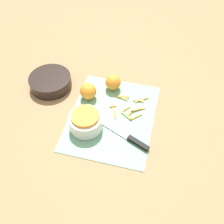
# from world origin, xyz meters

# --- Properties ---
(ground_plane) EXTENTS (4.00, 4.00, 0.00)m
(ground_plane) POSITION_xyz_m (0.00, 0.00, 0.00)
(ground_plane) COLOR #9E754C
(cutting_board) EXTENTS (0.47, 0.37, 0.01)m
(cutting_board) POSITION_xyz_m (0.00, 0.00, 0.00)
(cutting_board) COLOR #75AD84
(cutting_board) RESTS_ON ground_plane
(bowl_speckled) EXTENTS (0.14, 0.14, 0.08)m
(bowl_speckled) POSITION_xyz_m (-0.08, 0.09, 0.04)
(bowl_speckled) COLOR silver
(bowl_speckled) RESTS_ON cutting_board
(bowl_dark) EXTENTS (0.20, 0.20, 0.06)m
(bowl_dark) POSITION_xyz_m (0.12, 0.34, 0.03)
(bowl_dark) COLOR black
(bowl_dark) RESTS_ON ground_plane
(knife) EXTENTS (0.13, 0.25, 0.02)m
(knife) POSITION_xyz_m (-0.10, -0.11, 0.01)
(knife) COLOR black
(knife) RESTS_ON cutting_board
(orange_left) EXTENTS (0.08, 0.08, 0.08)m
(orange_left) POSITION_xyz_m (0.09, 0.14, 0.04)
(orange_left) COLOR orange
(orange_left) RESTS_ON cutting_board
(orange_right) EXTENTS (0.07, 0.07, 0.07)m
(orange_right) POSITION_xyz_m (0.18, 0.04, 0.04)
(orange_right) COLOR orange
(orange_right) RESTS_ON cutting_board
(peel_pile) EXTENTS (0.16, 0.17, 0.01)m
(peel_pile) POSITION_xyz_m (0.07, -0.06, 0.01)
(peel_pile) COLOR orange
(peel_pile) RESTS_ON cutting_board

